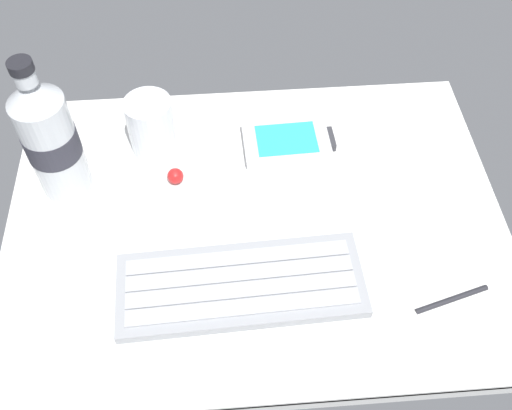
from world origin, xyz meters
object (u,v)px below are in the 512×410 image
Objects in this scene: juice_cup at (152,127)px; stylus_pen at (452,298)px; keyboard at (241,285)px; handheld_device at (287,142)px; trackball_mouse at (175,176)px; water_bottle at (50,138)px.

juice_cup is 44.49cm from stylus_pen.
stylus_pen is at bearing -7.84° from keyboard.
juice_cup is (-10.71, 23.53, 3.10)cm from keyboard.
trackball_mouse is at bearing -161.29° from handheld_device.
trackball_mouse is at bearing 132.25° from stylus_pen.
water_bottle is at bearing 141.61° from keyboard.
water_bottle is (-11.51, -5.92, 5.10)cm from juice_cup.
keyboard is 3.46× the size of juice_cup.
water_bottle reaches higher than stylus_pen.
handheld_device is at bearing 18.71° from trackball_mouse.
trackball_mouse is 0.23× the size of stylus_pen.
water_bottle is at bearing -171.14° from handheld_device.
stylus_pen is at bearing -57.16° from handheld_device.
keyboard is 1.41× the size of water_bottle.
water_bottle is at bearing -152.77° from juice_cup.
keyboard is 2.26× the size of handheld_device.
keyboard is 29.52cm from water_bottle.
juice_cup is at bearing 176.27° from handheld_device.
juice_cup is at bearing 114.43° from trackball_mouse.
handheld_device is 18.97cm from juice_cup.
juice_cup is 13.91cm from water_bottle.
handheld_device is at bearing 8.86° from water_bottle.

